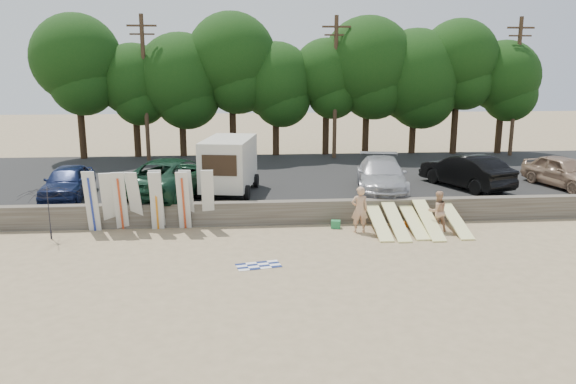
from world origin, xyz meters
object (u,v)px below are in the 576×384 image
car_1 (174,177)px  beachgoer_a (360,209)px  car_0 (68,182)px  beachgoer_b (438,211)px  cooler (336,224)px  car_2 (381,176)px  car_3 (466,171)px  box_trailer (229,163)px  beach_umbrella (51,213)px  car_4 (564,172)px

car_1 → beachgoer_a: car_1 is taller
car_0 → beachgoer_b: bearing=-16.0°
beachgoer_b → cooler: bearing=-15.7°
car_2 → beachgoer_a: 4.62m
car_2 → car_3: bearing=18.6°
car_0 → beachgoer_b: 16.44m
car_0 → car_1: size_ratio=0.69×
box_trailer → car_1: (-2.55, -0.29, -0.57)m
box_trailer → car_2: size_ratio=0.79×
car_3 → cooler: (-7.18, -4.15, -1.37)m
cooler → beach_umbrella: bearing=-165.0°
cooler → box_trailer: bearing=151.0°
car_0 → car_1: (4.79, 0.13, 0.14)m
box_trailer → cooler: size_ratio=11.57×
car_3 → beach_umbrella: car_3 is taller
beachgoer_b → car_0: bearing=-19.9°
car_2 → cooler: car_2 is taller
car_2 → beachgoer_a: (-1.92, -4.17, -0.55)m
car_4 → car_1: bearing=168.0°
car_2 → beachgoer_a: car_2 is taller
car_3 → beachgoer_b: (-3.12, -4.92, -0.69)m
car_0 → beach_umbrella: (0.50, -4.06, -0.38)m
car_2 → car_3: 4.46m
car_4 → beach_umbrella: bearing=178.0°
car_3 → car_4: bearing=154.6°
car_0 → beachgoer_b: (15.87, -4.27, -0.61)m
car_2 → beach_umbrella: bearing=-153.7°
cooler → beach_umbrella: (-11.31, -0.56, 0.90)m
car_0 → car_1: 4.79m
car_3 → cooler: car_3 is taller
box_trailer → beachgoer_a: bearing=-30.3°
car_1 → beachgoer_b: 11.95m
car_0 → car_4: (23.90, 0.33, 0.03)m
beachgoer_b → cooler: size_ratio=4.42×
car_4 → car_3: bearing=163.7°
car_0 → car_3: car_3 is taller
cooler → beach_umbrella: 11.36m
box_trailer → beachgoer_b: (8.53, -4.70, -1.32)m
car_1 → cooler: bearing=173.8°
beachgoer_b → beach_umbrella: (-15.37, 0.21, 0.22)m
beachgoer_b → beach_umbrella: 15.37m
car_4 → car_2: bearing=169.4°
car_0 → cooler: car_0 is taller
car_4 → cooler: size_ratio=12.08×
beachgoer_b → box_trailer: bearing=-33.7°
car_4 → beachgoer_b: car_4 is taller
car_0 → beach_umbrella: bearing=-84.0°
car_2 → car_3: (4.41, 0.64, 0.03)m
box_trailer → beach_umbrella: (-6.84, -4.48, -1.10)m
car_4 → car_0: bearing=168.2°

